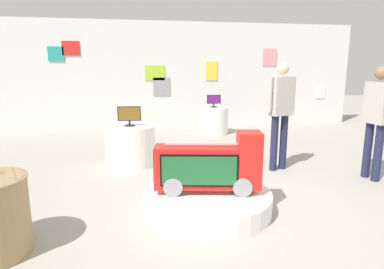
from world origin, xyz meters
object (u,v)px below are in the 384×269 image
(shopper_browsing_rear, at_px, (281,108))
(shopper_browsing_near_truck, at_px, (377,114))
(tv_on_center_rear, at_px, (214,101))
(tv_on_left_rear, at_px, (129,115))
(main_display_pedestal, at_px, (207,201))
(display_pedestal_left_rear, at_px, (130,145))
(novelty_firetruck_tv, at_px, (209,167))
(display_pedestal_center_rear, at_px, (214,120))

(shopper_browsing_rear, bearing_deg, shopper_browsing_near_truck, -29.81)
(tv_on_center_rear, distance_m, shopper_browsing_rear, 3.22)
(tv_on_left_rear, bearing_deg, shopper_browsing_near_truck, -20.90)
(main_display_pedestal, distance_m, display_pedestal_left_rear, 2.30)
(novelty_firetruck_tv, distance_m, tv_on_left_rear, 2.33)
(shopper_browsing_near_truck, bearing_deg, shopper_browsing_rear, 150.19)
(tv_on_left_rear, relative_size, display_pedestal_center_rear, 0.53)
(shopper_browsing_near_truck, bearing_deg, tv_on_left_rear, 159.10)
(main_display_pedestal, bearing_deg, tv_on_center_rear, 75.55)
(display_pedestal_left_rear, relative_size, shopper_browsing_rear, 0.49)
(novelty_firetruck_tv, relative_size, shopper_browsing_near_truck, 0.74)
(novelty_firetruck_tv, distance_m, display_pedestal_center_rear, 4.73)
(main_display_pedestal, relative_size, novelty_firetruck_tv, 1.20)
(display_pedestal_center_rear, bearing_deg, display_pedestal_left_rear, -130.31)
(tv_on_left_rear, bearing_deg, display_pedestal_center_rear, 49.74)
(display_pedestal_left_rear, bearing_deg, shopper_browsing_near_truck, -20.95)
(main_display_pedestal, distance_m, shopper_browsing_near_truck, 2.96)
(display_pedestal_left_rear, height_order, tv_on_left_rear, tv_on_left_rear)
(main_display_pedestal, xyz_separation_m, shopper_browsing_near_truck, (2.74, 0.68, 0.89))
(display_pedestal_left_rear, relative_size, tv_on_center_rear, 2.42)
(tv_on_left_rear, height_order, tv_on_center_rear, tv_on_left_rear)
(main_display_pedestal, distance_m, novelty_firetruck_tv, 0.42)
(novelty_firetruck_tv, relative_size, tv_on_left_rear, 3.18)
(display_pedestal_left_rear, bearing_deg, novelty_firetruck_tv, -65.46)
(main_display_pedestal, relative_size, display_pedestal_left_rear, 1.76)
(display_pedestal_left_rear, distance_m, shopper_browsing_near_truck, 3.99)
(tv_on_center_rear, relative_size, shopper_browsing_rear, 0.20)
(display_pedestal_center_rear, distance_m, tv_on_center_rear, 0.52)
(display_pedestal_left_rear, distance_m, tv_on_center_rear, 3.30)
(tv_on_left_rear, xyz_separation_m, shopper_browsing_rear, (2.46, -0.71, 0.16))
(display_pedestal_left_rear, xyz_separation_m, shopper_browsing_near_truck, (3.68, -1.41, 0.66))
(novelty_firetruck_tv, bearing_deg, display_pedestal_left_rear, 114.54)
(tv_on_center_rear, bearing_deg, display_pedestal_center_rear, 88.28)
(novelty_firetruck_tv, xyz_separation_m, display_pedestal_left_rear, (-0.96, 2.10, -0.19))
(display_pedestal_left_rear, bearing_deg, tv_on_left_rear, -86.10)
(novelty_firetruck_tv, bearing_deg, tv_on_center_rear, 75.85)
(tv_on_center_rear, xyz_separation_m, shopper_browsing_rear, (0.35, -3.20, 0.18))
(novelty_firetruck_tv, relative_size, display_pedestal_center_rear, 1.67)
(display_pedestal_center_rear, xyz_separation_m, shopper_browsing_near_truck, (1.57, -3.90, 0.66))
(shopper_browsing_rear, bearing_deg, display_pedestal_left_rear, 163.86)
(main_display_pedestal, bearing_deg, display_pedestal_center_rear, 75.56)
(display_pedestal_center_rear, bearing_deg, main_display_pedestal, -104.44)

